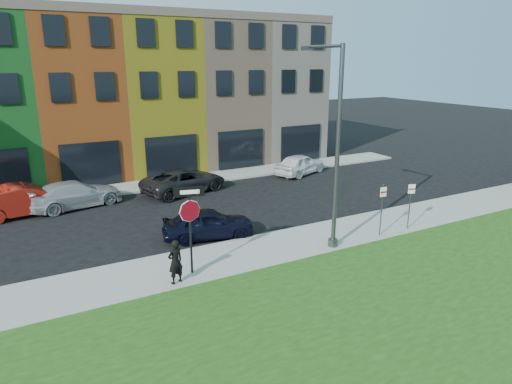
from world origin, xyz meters
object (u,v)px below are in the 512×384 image
man (175,262)px  sedan_near (208,223)px  street_lamp (334,149)px  stop_sign (190,213)px

man → sedan_near: man is taller
man → street_lamp: (6.71, 0.22, 3.23)m
street_lamp → stop_sign: bearing=174.9°
stop_sign → man: size_ratio=2.04×
man → stop_sign: bearing=-164.7°
man → sedan_near: (2.68, 3.55, -0.24)m
sedan_near → street_lamp: (4.03, -3.33, 3.47)m
stop_sign → man: 1.74m
stop_sign → sedan_near: size_ratio=0.77×
sedan_near → street_lamp: 6.27m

